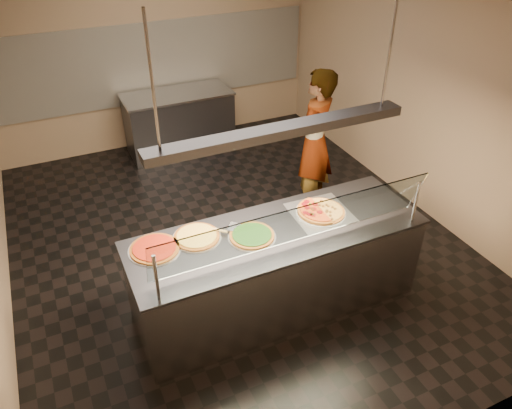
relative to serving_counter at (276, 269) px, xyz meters
name	(u,v)px	position (x,y,z in m)	size (l,w,h in m)	color
ground	(234,240)	(0.03, 1.18, -0.48)	(5.00, 6.00, 0.02)	black
wall_back	(154,49)	(0.03, 4.19, 1.03)	(5.00, 0.02, 3.00)	#A18268
wall_front	(425,321)	(0.03, -1.83, 1.03)	(5.00, 0.02, 3.00)	#A18268
wall_right	(420,89)	(2.54, 1.18, 1.03)	(0.02, 6.00, 3.00)	#A18268
tile_band	(156,62)	(0.03, 4.16, 0.83)	(4.90, 0.02, 1.20)	silver
serving_counter	(276,269)	(0.00, 0.00, 0.00)	(2.81, 0.94, 0.93)	#B7B7BC
sneeze_guard	(297,225)	(0.00, -0.34, 0.76)	(2.57, 0.18, 0.54)	#B7B7BC
perforated_tray	(320,212)	(0.52, 0.09, 0.47)	(0.58, 0.58, 0.01)	silver
half_pizza_pepperoni	(311,213)	(0.41, 0.09, 0.50)	(0.25, 0.47, 0.05)	brown
half_pizza_sausage	(330,208)	(0.63, 0.09, 0.49)	(0.25, 0.47, 0.04)	brown
pizza_spinach	(252,235)	(-0.25, 0.03, 0.48)	(0.44, 0.44, 0.03)	silver
pizza_cheese	(197,236)	(-0.71, 0.22, 0.48)	(0.44, 0.44, 0.03)	silver
pizza_tomato	(154,248)	(-1.11, 0.21, 0.48)	(0.47, 0.47, 0.03)	silver
pizza_spatula	(226,229)	(-0.43, 0.20, 0.49)	(0.29, 0.17, 0.02)	#B7B7BC
prep_table	(179,122)	(0.19, 3.73, 0.00)	(1.64, 0.74, 0.93)	#434349
worker	(314,143)	(1.23, 1.42, 0.47)	(0.68, 0.45, 1.86)	#3A3844
heat_lamp_housing	(280,131)	(0.00, 0.00, 1.48)	(2.30, 0.18, 0.08)	#434349
lamp_rod_left	(152,85)	(-1.00, 0.00, 2.03)	(0.02, 0.02, 1.01)	#B7B7BC
lamp_rod_right	(390,48)	(1.00, 0.00, 2.03)	(0.02, 0.02, 1.01)	#B7B7BC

